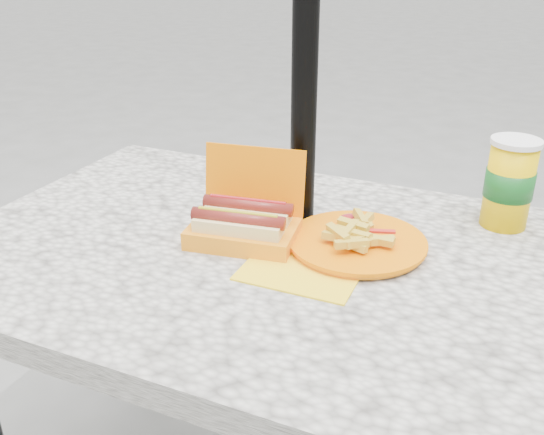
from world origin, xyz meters
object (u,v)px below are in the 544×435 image
at_px(fries_plate, 353,242).
at_px(soda_cup, 509,183).
at_px(umbrella_pole, 305,41).
at_px(hotdog_box, 244,223).

xyz_separation_m(fries_plate, soda_cup, (0.24, 0.22, 0.08)).
height_order(umbrella_pole, soda_cup, umbrella_pole).
xyz_separation_m(hotdog_box, fries_plate, (0.20, 0.05, -0.02)).
xyz_separation_m(umbrella_pole, hotdog_box, (-0.06, -0.15, -0.31)).
bearing_deg(soda_cup, fries_plate, -137.97).
xyz_separation_m(hotdog_box, soda_cup, (0.44, 0.27, 0.05)).
bearing_deg(hotdog_box, umbrella_pole, 60.99).
height_order(fries_plate, soda_cup, soda_cup).
relative_size(umbrella_pole, hotdog_box, 10.08).
bearing_deg(hotdog_box, soda_cup, 23.08).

